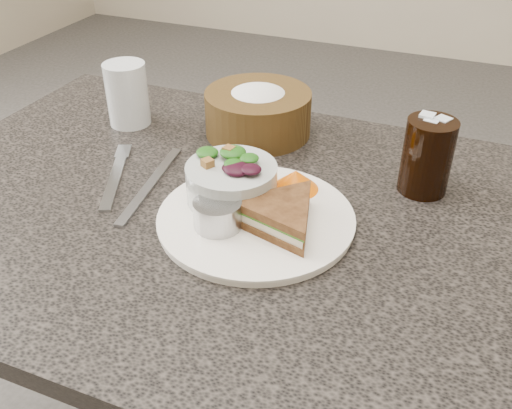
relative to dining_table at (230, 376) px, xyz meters
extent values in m
cube|color=black|center=(0.00, 0.00, 0.00)|extent=(1.00, 0.70, 0.75)
cylinder|color=white|center=(0.06, -0.02, 0.38)|extent=(0.27, 0.27, 0.01)
cylinder|color=#9E9EA1|center=(0.02, -0.07, 0.41)|extent=(0.07, 0.07, 0.04)
cone|color=#F46503|center=(0.09, 0.06, 0.40)|extent=(0.09, 0.09, 0.03)
cube|color=#A3A8AE|center=(-0.18, 0.00, 0.38)|extent=(0.09, 0.17, 0.00)
cube|color=#ADB0BA|center=(-0.12, 0.00, 0.38)|extent=(0.05, 0.23, 0.00)
cylinder|color=silver|center=(-0.27, 0.18, 0.43)|extent=(0.09, 0.09, 0.11)
camera|label=1|loc=(0.30, -0.62, 0.83)|focal=40.00mm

